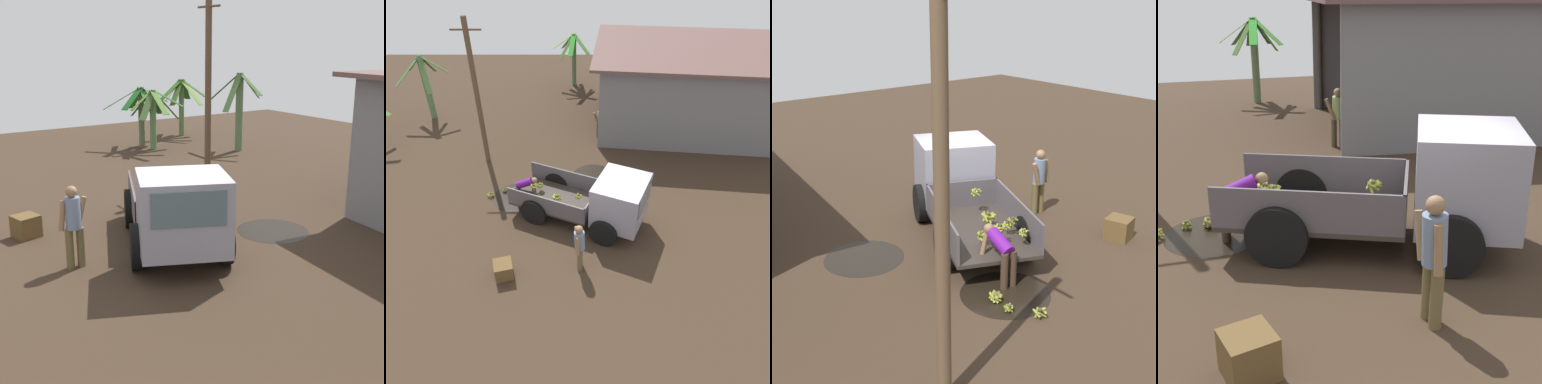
% 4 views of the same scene
% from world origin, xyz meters
% --- Properties ---
extents(ground, '(36.00, 36.00, 0.00)m').
position_xyz_m(ground, '(0.00, 0.00, 0.00)').
color(ground, '#3C2C1F').
extents(mud_patch_0, '(1.73, 1.73, 0.01)m').
position_xyz_m(mud_patch_0, '(-0.36, 2.89, 0.00)').
color(mud_patch_0, black).
rests_on(mud_patch_0, ground).
extents(mud_patch_1, '(1.74, 1.74, 0.01)m').
position_xyz_m(mud_patch_1, '(-3.37, 1.52, 0.00)').
color(mud_patch_1, black).
rests_on(mud_patch_1, ground).
extents(cargo_truck, '(4.89, 3.43, 1.98)m').
position_xyz_m(cargo_truck, '(-0.06, 0.05, 1.05)').
color(cargo_truck, '#352D27').
rests_on(cargo_truck, ground).
extents(warehouse_shed, '(9.96, 7.70, 3.71)m').
position_xyz_m(warehouse_shed, '(4.93, 7.56, 2.67)').
color(warehouse_shed, slate).
rests_on(warehouse_shed, ground).
extents(utility_pole, '(1.09, 0.20, 5.84)m').
position_xyz_m(utility_pole, '(-4.91, 4.12, 2.98)').
color(utility_pole, brown).
rests_on(utility_pole, ground).
extents(banana_palm_3, '(2.10, 2.75, 2.97)m').
position_xyz_m(banana_palm_3, '(-1.24, 12.45, 1.68)').
color(banana_palm_3, '#5B744C').
rests_on(banana_palm_3, ground).
extents(banana_palm_4, '(2.43, 1.96, 3.17)m').
position_xyz_m(banana_palm_4, '(-8.47, 8.13, 1.67)').
color(banana_palm_4, '#587C4E').
rests_on(banana_palm_4, ground).
extents(person_foreground_visitor, '(0.33, 0.64, 1.71)m').
position_xyz_m(person_foreground_visitor, '(-0.96, -1.88, 0.95)').
color(person_foreground_visitor, brown).
rests_on(person_foreground_visitor, ground).
extents(person_worker_loading, '(0.83, 0.65, 1.12)m').
position_xyz_m(person_worker_loading, '(-2.96, 1.28, 0.70)').
color(person_worker_loading, '#3F2D20').
rests_on(person_worker_loading, ground).
extents(person_bystander_near_shed, '(0.64, 0.43, 1.55)m').
position_xyz_m(person_bystander_near_shed, '(0.04, 6.06, 0.86)').
color(person_bystander_near_shed, brown).
rests_on(person_bystander_near_shed, ground).
extents(banana_bunch_on_ground_0, '(0.28, 0.25, 0.19)m').
position_xyz_m(banana_bunch_on_ground_0, '(-4.33, 1.57, 0.11)').
color(banana_bunch_on_ground_0, '#433D2C').
rests_on(banana_bunch_on_ground_0, ground).
extents(banana_bunch_on_ground_1, '(0.23, 0.23, 0.19)m').
position_xyz_m(banana_bunch_on_ground_1, '(-3.47, 1.85, 0.10)').
color(banana_bunch_on_ground_1, brown).
rests_on(banana_bunch_on_ground_1, ground).
extents(banana_bunch_on_ground_2, '(0.25, 0.25, 0.20)m').
position_xyz_m(banana_bunch_on_ground_2, '(-3.42, 1.82, 0.11)').
color(banana_bunch_on_ground_2, brown).
rests_on(banana_bunch_on_ground_2, ground).
extents(banana_bunch_on_ground_3, '(0.19, 0.19, 0.16)m').
position_xyz_m(banana_bunch_on_ground_3, '(-3.85, 1.88, 0.09)').
color(banana_bunch_on_ground_3, brown).
rests_on(banana_bunch_on_ground_3, ground).
extents(wooden_crate_0, '(0.66, 0.66, 0.52)m').
position_xyz_m(wooden_crate_0, '(-3.23, -2.21, 0.26)').
color(wooden_crate_0, brown).
rests_on(wooden_crate_0, ground).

